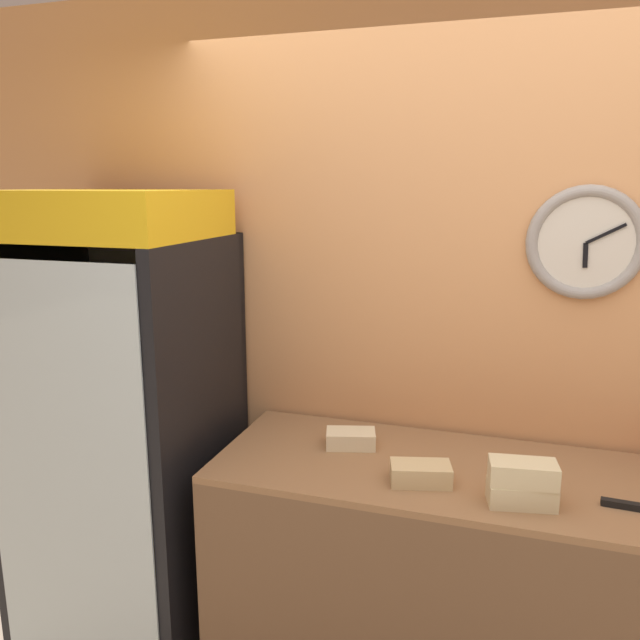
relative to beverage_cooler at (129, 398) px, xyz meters
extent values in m
cube|color=tan|center=(1.42, 0.36, 0.30)|extent=(5.20, 0.06, 2.70)
torus|color=gray|center=(1.74, 0.32, 0.67)|extent=(0.41, 0.04, 0.41)
cylinder|color=silver|center=(1.74, 0.32, 0.67)|extent=(0.34, 0.01, 0.34)
cube|color=black|center=(1.75, 0.31, 0.63)|extent=(0.02, 0.01, 0.09)
cube|color=black|center=(1.81, 0.31, 0.70)|extent=(0.13, 0.01, 0.08)
cube|color=brown|center=(1.42, -0.03, -0.59)|extent=(1.85, 0.68, 0.91)
cube|color=#8E6642|center=(1.42, -0.03, -0.12)|extent=(1.85, 0.68, 0.02)
cube|color=black|center=(0.00, 0.29, -0.19)|extent=(0.80, 0.04, 1.72)
cube|color=black|center=(-0.37, -0.04, -0.19)|extent=(0.05, 0.71, 1.72)
cube|color=black|center=(0.37, -0.04, -0.19)|extent=(0.05, 0.71, 1.72)
cube|color=black|center=(0.00, -0.04, -1.02)|extent=(0.80, 0.71, 0.05)
cube|color=white|center=(0.00, 0.26, -0.19)|extent=(0.70, 0.02, 1.62)
cube|color=silver|center=(0.00, -0.41, -0.19)|extent=(0.70, 0.01, 1.62)
cube|color=gold|center=(0.00, -0.08, 0.77)|extent=(0.80, 0.64, 0.18)
cube|color=silver|center=(0.00, -0.06, -0.56)|extent=(0.68, 0.59, 0.01)
cube|color=silver|center=(0.00, -0.06, -0.18)|extent=(0.68, 0.59, 0.01)
cube|color=silver|center=(0.00, -0.06, 0.21)|extent=(0.68, 0.59, 0.01)
cylinder|color=orange|center=(-0.18, -0.32, 0.29)|extent=(0.07, 0.07, 0.15)
cylinder|color=orange|center=(-0.18, -0.32, 0.40)|extent=(0.03, 0.03, 0.06)
cylinder|color=gold|center=(0.08, -0.32, -0.11)|extent=(0.06, 0.06, 0.13)
cylinder|color=gold|center=(0.08, -0.32, -0.01)|extent=(0.02, 0.02, 0.06)
cylinder|color=#72337F|center=(0.28, -0.32, -0.11)|extent=(0.06, 0.06, 0.11)
cylinder|color=#72337F|center=(0.28, -0.32, -0.03)|extent=(0.02, 0.02, 0.05)
cylinder|color=navy|center=(0.26, -0.32, 0.28)|extent=(0.06, 0.06, 0.13)
cylinder|color=navy|center=(0.26, -0.32, 0.37)|extent=(0.03, 0.03, 0.05)
cylinder|color=gold|center=(0.29, -0.31, -0.50)|extent=(0.07, 0.07, 0.12)
cylinder|color=gold|center=(0.29, -0.31, -0.41)|extent=(0.03, 0.03, 0.05)
cylinder|color=orange|center=(-0.28, -0.32, 0.27)|extent=(0.06, 0.06, 0.12)
cylinder|color=orange|center=(-0.28, -0.32, 0.36)|extent=(0.02, 0.02, 0.05)
cylinder|color=#5B2D19|center=(-0.02, -0.32, 0.29)|extent=(0.06, 0.06, 0.15)
cylinder|color=#5B2D19|center=(-0.02, -0.32, 0.40)|extent=(0.02, 0.02, 0.06)
cylinder|color=gold|center=(-0.14, -0.31, -0.09)|extent=(0.07, 0.07, 0.17)
cylinder|color=gold|center=(-0.14, -0.31, 0.04)|extent=(0.03, 0.03, 0.07)
cylinder|color=#72337F|center=(0.06, -0.31, -0.47)|extent=(0.07, 0.07, 0.17)
cylinder|color=#72337F|center=(0.06, -0.31, -0.36)|extent=(0.03, 0.03, 0.07)
cylinder|color=orange|center=(-0.04, -0.31, -0.11)|extent=(0.08, 0.08, 0.13)
cylinder|color=orange|center=(-0.04, -0.31, -0.02)|extent=(0.03, 0.03, 0.05)
cube|color=beige|center=(1.57, -0.21, -0.08)|extent=(0.22, 0.14, 0.07)
cube|color=beige|center=(1.57, -0.21, 0.00)|extent=(0.22, 0.13, 0.07)
cube|color=beige|center=(0.95, 0.05, -0.08)|extent=(0.21, 0.16, 0.06)
cube|color=tan|center=(1.25, -0.17, -0.08)|extent=(0.22, 0.16, 0.07)
cube|color=black|center=(1.87, -0.14, -0.10)|extent=(0.11, 0.03, 0.02)
camera|label=1|loc=(1.52, -2.12, 0.88)|focal=35.00mm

